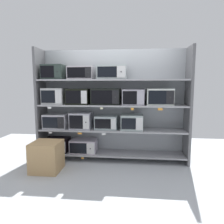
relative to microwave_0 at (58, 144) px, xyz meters
name	(u,v)px	position (x,y,z in m)	size (l,w,h in m)	color
ground	(106,181)	(1.18, -1.00, -0.30)	(6.96, 6.00, 0.02)	#B2B7BC
back_panel	(113,104)	(1.18, 0.27, 0.86)	(3.16, 0.04, 2.30)	#9EA3A8
upright_left	(41,105)	(-0.33, 0.00, 0.86)	(0.05, 0.49, 2.30)	#5B5B5E
upright_right	(188,106)	(2.69, 0.00, 0.86)	(0.05, 0.49, 2.30)	#5B5B5E
shelf_0	(112,153)	(1.18, 0.00, -0.16)	(2.96, 0.49, 0.03)	#99999E
microwave_0	(58,144)	(0.00, 0.00, 0.00)	(0.48, 0.36, 0.29)	black
microwave_1	(84,146)	(0.58, 0.00, -0.01)	(0.54, 0.41, 0.27)	#BEB2C2
price_tag_0	(83,158)	(0.61, -0.25, -0.19)	(0.05, 0.00, 0.03)	orange
shelf_1	(112,130)	(1.18, 0.00, 0.35)	(2.96, 0.49, 0.03)	#99999E
microwave_2	(57,121)	(0.00, 0.00, 0.51)	(0.48, 0.43, 0.30)	#B3B2BA
microwave_3	(81,120)	(0.54, 0.00, 0.53)	(0.43, 0.44, 0.34)	#A3A2AE
microwave_4	(106,122)	(1.06, 0.00, 0.50)	(0.45, 0.34, 0.27)	#99A7AA
microwave_5	(132,122)	(1.59, 0.00, 0.52)	(0.44, 0.41, 0.31)	#98A7A6
price_tag_1	(50,133)	(-0.05, -0.25, 0.31)	(0.06, 0.00, 0.03)	white
price_tag_2	(80,133)	(0.56, -0.25, 0.31)	(0.08, 0.00, 0.03)	orange
price_tag_3	(104,134)	(1.04, -0.25, 0.31)	(0.08, 0.00, 0.04)	white
shelf_2	(112,105)	(1.18, 0.00, 0.86)	(2.96, 0.49, 0.03)	#99999E
microwave_6	(55,96)	(-0.02, 0.00, 1.04)	(0.44, 0.43, 0.33)	#B3B6B5
microwave_7	(78,97)	(0.48, 0.00, 1.03)	(0.46, 0.39, 0.32)	black
microwave_8	(106,97)	(1.05, 0.00, 1.04)	(0.58, 0.37, 0.32)	black
microwave_9	(133,97)	(1.61, 0.00, 1.03)	(0.43, 0.43, 0.31)	#A29FAD
microwave_10	(160,97)	(2.13, 0.00, 1.04)	(0.51, 0.40, 0.32)	silver
price_tag_4	(49,108)	(-0.05, -0.25, 0.82)	(0.08, 0.00, 0.04)	white
price_tag_5	(102,108)	(1.00, -0.25, 0.82)	(0.05, 0.00, 0.03)	beige
price_tag_6	(132,109)	(1.60, -0.25, 0.82)	(0.05, 0.00, 0.04)	orange
price_tag_7	(160,109)	(2.12, -0.25, 0.82)	(0.09, 0.00, 0.04)	orange
shelf_3	(112,80)	(1.18, 0.00, 1.37)	(2.96, 0.49, 0.03)	#99999E
microwave_11	(54,72)	(-0.02, 0.00, 1.53)	(0.44, 0.40, 0.30)	#283530
microwave_12	(81,73)	(0.54, 0.00, 1.51)	(0.51, 0.34, 0.26)	#B6B0B8
microwave_13	(112,72)	(1.18, 0.00, 1.52)	(0.58, 0.38, 0.28)	#9BA6A6
shipping_carton	(47,156)	(0.05, -0.69, -0.02)	(0.51, 0.51, 0.54)	tan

